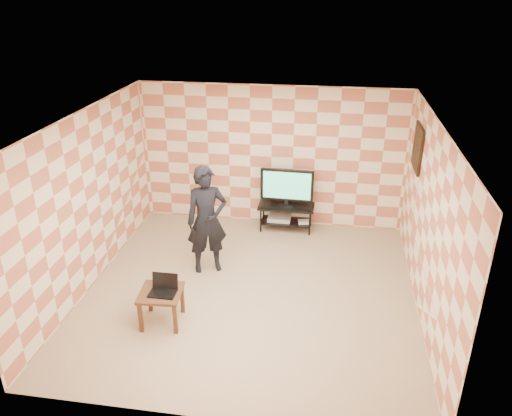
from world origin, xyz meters
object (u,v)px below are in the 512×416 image
object	(u,v)px
person	(207,220)
tv_stand	(286,212)
tv	(287,186)
side_table	(161,297)

from	to	relation	value
person	tv_stand	bearing A→B (deg)	31.94
tv_stand	tv	distance (m)	0.53
tv_stand	side_table	xyz separation A→B (m)	(-1.43, -3.12, 0.04)
tv	person	size ratio (longest dim) A/B	0.55
tv	person	xyz separation A→B (m)	(-1.12, -1.64, 0.00)
side_table	person	bearing A→B (deg)	78.30
tv	person	distance (m)	1.99
tv	person	world-z (taller)	person
tv	side_table	distance (m)	3.46
tv_stand	person	xyz separation A→B (m)	(-1.12, -1.64, 0.53)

